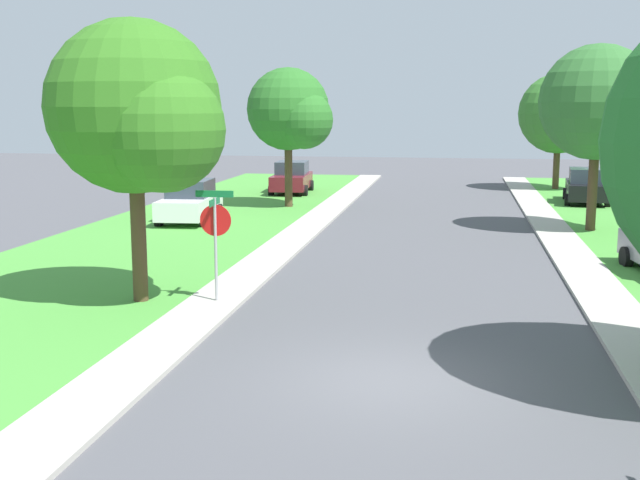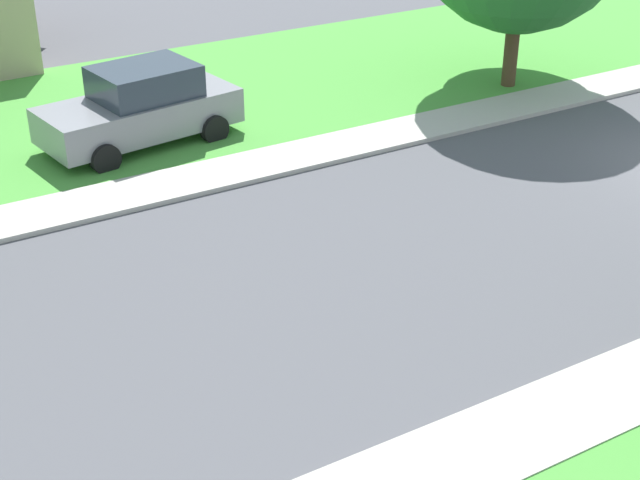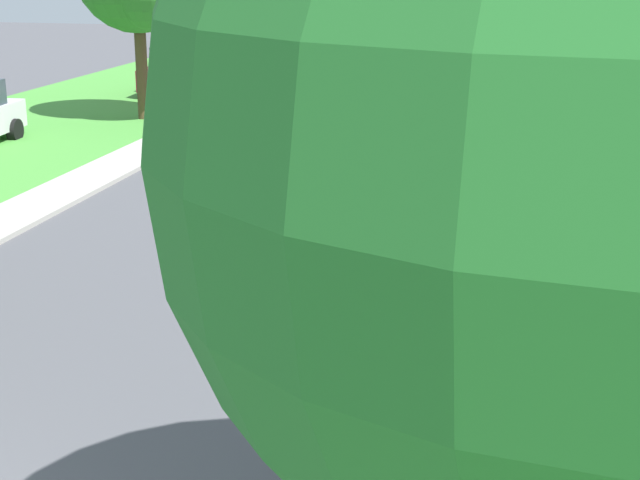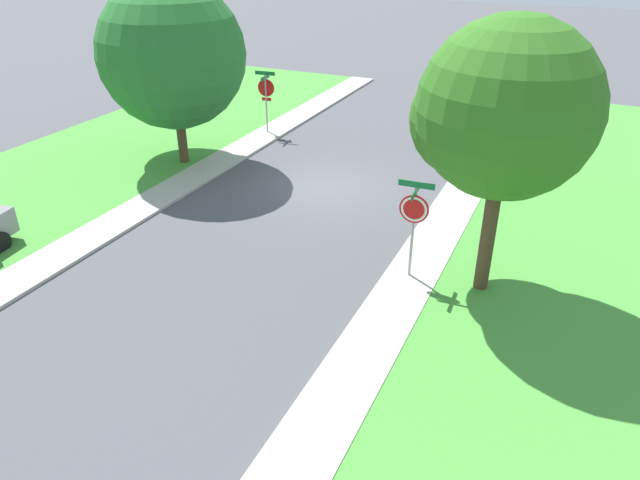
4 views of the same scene
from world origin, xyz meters
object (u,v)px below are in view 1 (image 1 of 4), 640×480
at_px(car_black_driveway_right, 586,186).
at_px(tree_across_left, 292,112).
at_px(stop_sign_far_corner, 215,227).
at_px(tree_sidewalk_near, 605,106).
at_px(car_maroon_near_corner, 292,178).
at_px(tree_across_right, 141,113).
at_px(car_white_across_road, 190,202).
at_px(tree_corner_large, 564,116).

relative_size(car_black_driveway_right, tree_across_left, 0.69).
height_order(stop_sign_far_corner, tree_across_left, tree_across_left).
bearing_deg(tree_sidewalk_near, tree_across_left, 158.47).
bearing_deg(tree_across_left, stop_sign_far_corner, -84.12).
bearing_deg(car_black_driveway_right, tree_sidewalk_near, -95.75).
bearing_deg(car_maroon_near_corner, car_black_driveway_right, -7.79).
height_order(tree_sidewalk_near, tree_across_right, tree_sidewalk_near).
distance_m(stop_sign_far_corner, car_white_across_road, 13.74).
distance_m(stop_sign_far_corner, tree_across_right, 3.16).
height_order(tree_across_left, tree_across_right, tree_across_right).
bearing_deg(car_white_across_road, tree_corner_large, 43.22).
bearing_deg(tree_corner_large, tree_across_right, -114.45).
bearing_deg(tree_across_left, tree_sidewalk_near, -21.53).
bearing_deg(tree_across_right, tree_corner_large, 65.55).
height_order(car_white_across_road, car_black_driveway_right, same).
bearing_deg(car_white_across_road, car_maroon_near_corner, 80.39).
bearing_deg(tree_across_right, car_white_across_road, 104.65).
xyz_separation_m(stop_sign_far_corner, car_maroon_near_corner, (-3.15, 23.94, -1.01)).
bearing_deg(tree_across_right, tree_across_left, 90.76).
relative_size(stop_sign_far_corner, car_maroon_near_corner, 0.63).
bearing_deg(car_maroon_near_corner, tree_corner_large, 16.33).
height_order(car_maroon_near_corner, tree_across_right, tree_across_right).
height_order(car_white_across_road, tree_across_right, tree_across_right).
relative_size(stop_sign_far_corner, tree_sidewalk_near, 0.40).
bearing_deg(stop_sign_far_corner, car_black_driveway_right, 61.59).
height_order(car_black_driveway_right, tree_sidewalk_near, tree_sidewalk_near).
distance_m(car_black_driveway_right, tree_across_right, 26.32).
xyz_separation_m(car_white_across_road, car_maroon_near_corner, (1.90, 11.20, 0.00)).
distance_m(tree_sidewalk_near, tree_corner_large, 15.37).
bearing_deg(tree_sidewalk_near, car_maroon_near_corner, 141.77).
height_order(car_black_driveway_right, tree_corner_large, tree_corner_large).
distance_m(car_white_across_road, car_maroon_near_corner, 11.36).
xyz_separation_m(tree_sidewalk_near, tree_across_left, (-12.78, 5.04, -0.28)).
distance_m(car_maroon_near_corner, tree_across_right, 24.70).
relative_size(car_white_across_road, tree_across_left, 0.68).
xyz_separation_m(stop_sign_far_corner, car_black_driveway_right, (11.84, 21.89, -1.01)).
height_order(car_white_across_road, car_maroon_near_corner, same).
xyz_separation_m(tree_corner_large, tree_across_right, (-13.02, -28.63, 0.44)).
xyz_separation_m(stop_sign_far_corner, tree_across_right, (-1.60, -0.42, 2.70)).
distance_m(car_white_across_road, tree_across_right, 14.10).
bearing_deg(tree_sidewalk_near, stop_sign_far_corner, -130.38).
distance_m(car_maroon_near_corner, tree_sidewalk_near, 18.33).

